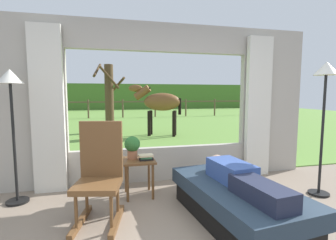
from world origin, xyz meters
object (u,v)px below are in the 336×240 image
Objects in this scene: potted_plant at (132,146)px; floor_lamp_right at (325,88)px; reclining_person at (240,177)px; floor_lamp_left at (11,96)px; horse at (160,102)px; side_table at (139,166)px; book_stack at (146,157)px; rocking_chair at (100,173)px; recliner_sofa at (237,202)px; pasture_tree at (109,97)px.

potted_plant is 2.78m from floor_lamp_right.
floor_lamp_left reaches higher than reclining_person.
floor_lamp_right reaches higher than horse.
book_stack is at bearing -31.98° from side_table.
book_stack is (0.60, 0.52, 0.02)m from rocking_chair.
reclining_person is 2.96m from floor_lamp_left.
floor_lamp_right is at bearing -146.52° from horse.
book_stack is 5.13m from horse.
floor_lamp_left is at bearing 149.24° from reclining_person.
side_table is at bearing 148.02° from book_stack.
reclining_person is 5.94m from horse.
potted_plant is at bearing -174.92° from horse.
reclining_person is 2.76× the size of side_table.
reclining_person is at bearing -4.10° from rocking_chair.
floor_lamp_left is at bearing 150.17° from recliner_sofa.
recliner_sofa is at bearing -165.18° from floor_lamp_right.
rocking_chair is 0.78m from potted_plant.
reclining_person is (0.00, -0.05, 0.30)m from recliner_sofa.
recliner_sofa is 0.96× the size of floor_lamp_right.
potted_plant is at bearing 166.47° from floor_lamp_right.
floor_lamp_right is at bearing -11.78° from book_stack.
potted_plant is at bearing 68.38° from rocking_chair.
recliner_sofa is 0.69× the size of pasture_tree.
side_table is at bearing 167.36° from floor_lamp_right.
floor_lamp_right reaches higher than side_table.
book_stack is at bearing 128.01° from recliner_sofa.
floor_lamp_right is at bearing -66.92° from pasture_tree.
floor_lamp_left is 0.97× the size of horse.
potted_plant is (0.43, 0.64, 0.16)m from rocking_chair.
pasture_tree reaches higher than horse.
reclining_person is 4.49× the size of potted_plant.
horse is (1.80, 5.46, 0.61)m from rocking_chair.
recliner_sofa is at bearing 83.34° from reclining_person.
rocking_chair is 0.64× the size of floor_lamp_left.
book_stack is (-0.89, 0.90, 0.34)m from recliner_sofa.
floor_lamp_right is at bearing 12.48° from rocking_chair.
reclining_person is at bearing -46.87° from book_stack.
rocking_chair reaches higher than recliner_sofa.
book_stack is at bearing -85.85° from pasture_tree.
horse is 2.09m from pasture_tree.
recliner_sofa is 8.86× the size of book_stack.
rocking_chair is at bearing -177.26° from horse.
rocking_chair is at bearing -179.73° from floor_lamp_right.
potted_plant is 1.67m from floor_lamp_left.
floor_lamp_left is (-1.51, 0.08, 0.70)m from potted_plant.
floor_lamp_right reaches higher than rocking_chair.
pasture_tree reaches higher than floor_lamp_left.
reclining_person reaches higher than side_table.
floor_lamp_right is (3.01, 0.01, 0.96)m from rocking_chair.
horse is (0.31, 5.90, 0.63)m from reclining_person.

